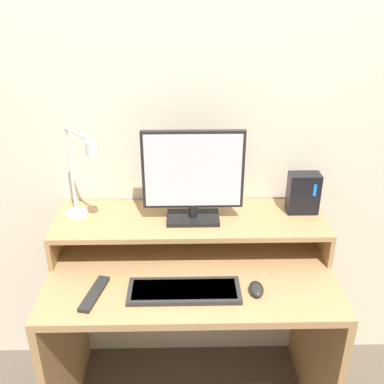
{
  "coord_description": "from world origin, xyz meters",
  "views": [
    {
      "loc": [
        -0.03,
        -1.17,
        1.84
      ],
      "look_at": [
        0.0,
        0.35,
        1.09
      ],
      "focal_mm": 42.0,
      "sensor_mm": 36.0,
      "label": 1
    }
  ],
  "objects_px": {
    "desk_lamp": "(81,175)",
    "router_dock": "(303,193)",
    "monitor": "(193,176)",
    "mouse": "(256,289)",
    "keyboard": "(184,291)",
    "remote_control": "(94,294)"
  },
  "relations": [
    {
      "from": "keyboard",
      "to": "mouse",
      "type": "xyz_separation_m",
      "value": [
        0.27,
        -0.0,
        0.01
      ]
    },
    {
      "from": "router_dock",
      "to": "mouse",
      "type": "distance_m",
      "value": 0.48
    },
    {
      "from": "keyboard",
      "to": "remote_control",
      "type": "height_order",
      "value": "keyboard"
    },
    {
      "from": "mouse",
      "to": "keyboard",
      "type": "bearing_deg",
      "value": 179.3
    },
    {
      "from": "desk_lamp",
      "to": "mouse",
      "type": "relative_size",
      "value": 4.38
    },
    {
      "from": "desk_lamp",
      "to": "keyboard",
      "type": "distance_m",
      "value": 0.6
    },
    {
      "from": "router_dock",
      "to": "keyboard",
      "type": "height_order",
      "value": "router_dock"
    },
    {
      "from": "monitor",
      "to": "remote_control",
      "type": "bearing_deg",
      "value": -140.91
    },
    {
      "from": "keyboard",
      "to": "remote_control",
      "type": "distance_m",
      "value": 0.33
    },
    {
      "from": "monitor",
      "to": "mouse",
      "type": "relative_size",
      "value": 4.56
    },
    {
      "from": "router_dock",
      "to": "monitor",
      "type": "bearing_deg",
      "value": -172.53
    },
    {
      "from": "monitor",
      "to": "router_dock",
      "type": "bearing_deg",
      "value": 7.47
    },
    {
      "from": "remote_control",
      "to": "router_dock",
      "type": "bearing_deg",
      "value": 23.39
    },
    {
      "from": "keyboard",
      "to": "remote_control",
      "type": "relative_size",
      "value": 2.06
    },
    {
      "from": "monitor",
      "to": "keyboard",
      "type": "height_order",
      "value": "monitor"
    },
    {
      "from": "monitor",
      "to": "remote_control",
      "type": "distance_m",
      "value": 0.58
    },
    {
      "from": "router_dock",
      "to": "remote_control",
      "type": "relative_size",
      "value": 0.87
    },
    {
      "from": "desk_lamp",
      "to": "router_dock",
      "type": "relative_size",
      "value": 2.21
    },
    {
      "from": "monitor",
      "to": "router_dock",
      "type": "xyz_separation_m",
      "value": [
        0.47,
        0.06,
        -0.11
      ]
    },
    {
      "from": "keyboard",
      "to": "mouse",
      "type": "bearing_deg",
      "value": -0.7
    },
    {
      "from": "desk_lamp",
      "to": "mouse",
      "type": "height_order",
      "value": "desk_lamp"
    },
    {
      "from": "monitor",
      "to": "mouse",
      "type": "height_order",
      "value": "monitor"
    }
  ]
}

